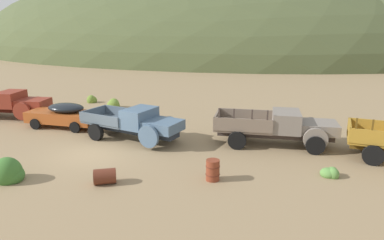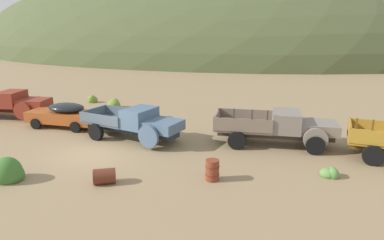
{
  "view_description": "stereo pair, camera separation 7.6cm",
  "coord_description": "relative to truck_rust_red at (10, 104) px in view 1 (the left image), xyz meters",
  "views": [
    {
      "loc": [
        11.57,
        -12.91,
        6.25
      ],
      "look_at": [
        3.92,
        3.32,
        1.37
      ],
      "focal_mm": 32.33,
      "sensor_mm": 36.0,
      "label": 1
    },
    {
      "loc": [
        11.64,
        -12.88,
        6.25
      ],
      "look_at": [
        3.92,
        3.32,
        1.37
      ],
      "focal_mm": 32.33,
      "sensor_mm": 36.0,
      "label": 2
    }
  ],
  "objects": [
    {
      "name": "bush_front_right",
      "position": [
        1.74,
        6.39,
        -0.81
      ],
      "size": [
        0.79,
        0.8,
        0.83
      ],
      "color": "olive",
      "rests_on": "ground"
    },
    {
      "name": "bush_near_barrel",
      "position": [
        9.01,
        -7.15,
        -0.69
      ],
      "size": [
        1.32,
        1.17,
        1.32
      ],
      "color": "#3D702D",
      "rests_on": "ground"
    },
    {
      "name": "oil_drum_tipped",
      "position": [
        12.83,
        -5.66,
        -0.69
      ],
      "size": [
        1.09,
        1.04,
        0.64
      ],
      "color": "#5B2819",
      "rests_on": "ground"
    },
    {
      "name": "bush_front_left",
      "position": [
        21.15,
        -0.98,
        -0.87
      ],
      "size": [
        0.79,
        0.66,
        0.55
      ],
      "color": "#5B8E42",
      "rests_on": "ground"
    },
    {
      "name": "oil_drum_by_truck",
      "position": [
        16.7,
        -3.47,
        -0.56
      ],
      "size": [
        0.61,
        0.61,
        0.9
      ],
      "color": "brown",
      "rests_on": "ground"
    },
    {
      "name": "truck_rust_red",
      "position": [
        0.0,
        0.0,
        0.0
      ],
      "size": [
        6.67,
        3.9,
        1.89
      ],
      "rotation": [
        0.0,
        0.0,
        0.31
      ],
      "color": "#42140D",
      "rests_on": "ground"
    },
    {
      "name": "car_oxide_orange",
      "position": [
        4.96,
        -0.19,
        -0.19
      ],
      "size": [
        5.02,
        2.58,
        1.57
      ],
      "rotation": [
        0.0,
        0.0,
        3.32
      ],
      "color": "#A34C1E",
      "rests_on": "ground"
    },
    {
      "name": "hill_center",
      "position": [
        -17.87,
        64.81,
        -1.01
      ],
      "size": [
        119.6,
        78.11,
        38.51
      ],
      "primitive_type": "ellipsoid",
      "color": "#4C5633",
      "rests_on": "ground"
    },
    {
      "name": "truck_primer_gray",
      "position": [
        18.48,
        2.25,
        -0.0
      ],
      "size": [
        6.69,
        3.67,
        2.16
      ],
      "rotation": [
        0.0,
        0.0,
        0.24
      ],
      "color": "#3D322D",
      "rests_on": "ground"
    },
    {
      "name": "bush_between_trucks",
      "position": [
        4.65,
        5.52,
        -0.76
      ],
      "size": [
        1.15,
        1.18,
        0.94
      ],
      "color": "olive",
      "rests_on": "ground"
    },
    {
      "name": "truck_chalk_blue",
      "position": [
        11.01,
        -0.42,
        -0.0
      ],
      "size": [
        6.06,
        2.62,
        1.89
      ],
      "rotation": [
        0.0,
        0.0,
        -0.07
      ],
      "color": "#262D39",
      "rests_on": "ground"
    },
    {
      "name": "ground_plane",
      "position": [
        10.04,
        -3.01,
        -1.01
      ],
      "size": [
        300.0,
        300.0,
        0.0
      ],
      "primitive_type": "plane",
      "color": "#937A56"
    }
  ]
}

